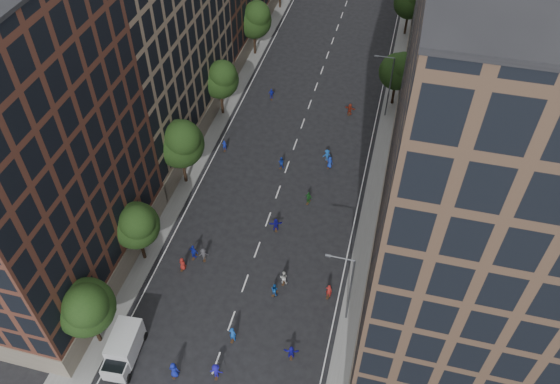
# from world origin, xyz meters

# --- Properties ---
(ground) EXTENTS (240.00, 240.00, 0.00)m
(ground) POSITION_xyz_m (0.00, 40.00, 0.00)
(ground) COLOR black
(ground) RESTS_ON ground
(sidewalk_left) EXTENTS (4.00, 105.00, 0.15)m
(sidewalk_left) POSITION_xyz_m (-12.00, 47.50, 0.07)
(sidewalk_left) COLOR slate
(sidewalk_left) RESTS_ON ground
(sidewalk_right) EXTENTS (4.00, 105.00, 0.15)m
(sidewalk_right) POSITION_xyz_m (12.00, 47.50, 0.07)
(sidewalk_right) COLOR slate
(sidewalk_right) RESTS_ON ground
(bldg_left_a) EXTENTS (14.00, 22.00, 30.00)m
(bldg_left_a) POSITION_xyz_m (-19.00, 11.00, 15.00)
(bldg_left_a) COLOR #4F291E
(bldg_left_a) RESTS_ON ground
(bldg_left_b) EXTENTS (14.00, 26.00, 34.00)m
(bldg_left_b) POSITION_xyz_m (-19.00, 35.00, 17.00)
(bldg_left_b) COLOR #887159
(bldg_left_b) RESTS_ON ground
(bldg_right_a) EXTENTS (14.00, 30.00, 36.00)m
(bldg_right_a) POSITION_xyz_m (19.00, 15.00, 18.00)
(bldg_right_a) COLOR #493527
(bldg_right_a) RESTS_ON ground
(bldg_right_b) EXTENTS (14.00, 28.00, 33.00)m
(bldg_right_b) POSITION_xyz_m (19.00, 44.00, 16.50)
(bldg_right_b) COLOR #655C53
(bldg_right_b) RESTS_ON ground
(tree_left_0) EXTENTS (5.20, 5.20, 8.83)m
(tree_left_0) POSITION_xyz_m (-11.01, 3.85, 5.96)
(tree_left_0) COLOR black
(tree_left_0) RESTS_ON ground
(tree_left_1) EXTENTS (4.80, 4.80, 8.21)m
(tree_left_1) POSITION_xyz_m (-11.02, 13.86, 5.55)
(tree_left_1) COLOR black
(tree_left_1) RESTS_ON ground
(tree_left_2) EXTENTS (5.60, 5.60, 9.45)m
(tree_left_2) POSITION_xyz_m (-10.99, 25.83, 6.36)
(tree_left_2) COLOR black
(tree_left_2) RESTS_ON ground
(tree_left_3) EXTENTS (5.00, 5.00, 8.58)m
(tree_left_3) POSITION_xyz_m (-11.02, 39.85, 5.82)
(tree_left_3) COLOR black
(tree_left_3) RESTS_ON ground
(tree_left_4) EXTENTS (5.40, 5.40, 9.08)m
(tree_left_4) POSITION_xyz_m (-11.00, 55.84, 6.10)
(tree_left_4) COLOR black
(tree_left_4) RESTS_ON ground
(tree_right_a) EXTENTS (5.00, 5.00, 8.39)m
(tree_right_a) POSITION_xyz_m (11.38, 47.85, 5.63)
(tree_right_a) COLOR black
(tree_right_a) RESTS_ON ground
(tree_right_b) EXTENTS (5.20, 5.20, 8.83)m
(tree_right_b) POSITION_xyz_m (11.39, 67.85, 5.96)
(tree_right_b) COLOR black
(tree_right_b) RESTS_ON ground
(streetlamp_near) EXTENTS (2.64, 0.22, 9.06)m
(streetlamp_near) POSITION_xyz_m (10.37, 12.00, 5.17)
(streetlamp_near) COLOR #595B60
(streetlamp_near) RESTS_ON ground
(streetlamp_far) EXTENTS (2.64, 0.22, 9.06)m
(streetlamp_far) POSITION_xyz_m (10.37, 45.00, 5.17)
(streetlamp_far) COLOR #595B60
(streetlamp_far) RESTS_ON ground
(cargo_van) EXTENTS (2.81, 5.33, 2.75)m
(cargo_van) POSITION_xyz_m (-8.15, 3.12, 1.45)
(cargo_van) COLOR silver
(cargo_van) RESTS_ON ground
(skater_0) EXTENTS (0.94, 0.62, 1.89)m
(skater_0) POSITION_xyz_m (-3.13, 2.52, 0.95)
(skater_0) COLOR navy
(skater_0) RESTS_ON ground
(skater_1) EXTENTS (0.75, 0.54, 1.92)m
(skater_1) POSITION_xyz_m (0.78, 7.12, 0.96)
(skater_1) COLOR #164EB3
(skater_1) RESTS_ON ground
(skater_2) EXTENTS (0.90, 0.80, 1.53)m
(skater_2) POSITION_xyz_m (3.24, 12.98, 0.76)
(skater_2) COLOR #134B9D
(skater_2) RESTS_ON ground
(skater_3) EXTENTS (1.21, 0.79, 1.76)m
(skater_3) POSITION_xyz_m (0.47, 3.34, 0.88)
(skater_3) COLOR #181295
(skater_3) RESTS_ON ground
(skater_4) EXTENTS (1.17, 0.69, 1.87)m
(skater_4) POSITION_xyz_m (-6.13, 15.32, 0.94)
(skater_4) COLOR #1420A4
(skater_4) RESTS_ON ground
(skater_5) EXTENTS (1.44, 0.66, 1.50)m
(skater_5) POSITION_xyz_m (6.42, 6.81, 0.75)
(skater_5) COLOR #1A16B5
(skater_5) RESTS_ON ground
(skater_6) EXTENTS (0.86, 0.65, 1.59)m
(skater_6) POSITION_xyz_m (-6.75, 13.67, 0.79)
(skater_6) COLOR maroon
(skater_6) RESTS_ON ground
(skater_7) EXTENTS (0.70, 0.52, 1.74)m
(skater_7) POSITION_xyz_m (8.50, 14.05, 0.87)
(skater_7) COLOR #AA201C
(skater_7) RESTS_ON ground
(skater_8) EXTENTS (0.84, 0.67, 1.71)m
(skater_8) POSITION_xyz_m (3.79, 14.55, 0.85)
(skater_8) COLOR silver
(skater_8) RESTS_ON ground
(skater_9) EXTENTS (1.14, 0.89, 1.55)m
(skater_9) POSITION_xyz_m (-5.05, 15.40, 0.77)
(skater_9) COLOR #3D3D42
(skater_9) RESTS_ON ground
(skater_10) EXTENTS (1.01, 0.62, 1.60)m
(skater_10) POSITION_xyz_m (3.86, 26.16, 0.80)
(skater_10) COLOR #1C5F21
(skater_10) RESTS_ON ground
(skater_11) EXTENTS (1.56, 0.97, 1.60)m
(skater_11) POSITION_xyz_m (1.23, 21.25, 0.80)
(skater_11) COLOR #161293
(skater_11) RESTS_ON ground
(skater_12) EXTENTS (0.90, 0.76, 1.57)m
(skater_12) POSITION_xyz_m (5.10, 32.77, 0.79)
(skater_12) COLOR #1635B8
(skater_12) RESTS_ON ground
(skater_13) EXTENTS (0.61, 0.46, 1.50)m
(skater_13) POSITION_xyz_m (-8.50, 32.66, 0.75)
(skater_13) COLOR #1628B3
(skater_13) RESTS_ON ground
(skater_14) EXTENTS (0.83, 0.69, 1.54)m
(skater_14) POSITION_xyz_m (-0.70, 31.31, 0.77)
(skater_14) COLOR #132E9E
(skater_14) RESTS_ON ground
(skater_15) EXTENTS (1.20, 0.98, 1.62)m
(skater_15) POSITION_xyz_m (4.53, 33.96, 0.81)
(skater_15) COLOR #1550B1
(skater_15) RESTS_ON ground
(skater_16) EXTENTS (1.00, 0.60, 1.59)m
(skater_16) POSITION_xyz_m (-5.57, 44.95, 0.79)
(skater_16) COLOR #1722BB
(skater_16) RESTS_ON ground
(skater_17) EXTENTS (1.60, 0.76, 1.65)m
(skater_17) POSITION_xyz_m (5.78, 44.07, 0.83)
(skater_17) COLOR maroon
(skater_17) RESTS_ON ground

